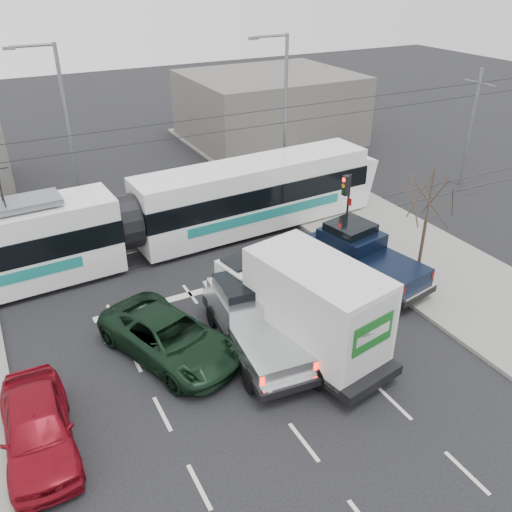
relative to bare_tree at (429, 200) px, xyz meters
name	(u,v)px	position (x,y,z in m)	size (l,w,h in m)	color
ground	(299,365)	(-7.60, -2.50, -3.79)	(120.00, 120.00, 0.00)	black
sidewalk_right	(484,297)	(1.40, -2.50, -3.72)	(6.00, 60.00, 0.15)	gray
rails	(192,246)	(-7.60, 7.50, -3.78)	(60.00, 1.60, 0.03)	#33302D
building_right	(269,108)	(4.40, 21.50, -1.29)	(12.00, 10.00, 5.00)	#605C57
bare_tree	(429,200)	(0.00, 0.00, 0.00)	(2.40, 2.40, 5.00)	#47382B
traffic_signal	(347,195)	(-1.13, 4.00, -1.05)	(0.44, 0.44, 3.60)	black
street_lamp_near	(283,108)	(-0.29, 11.50, 1.32)	(2.38, 0.25, 9.00)	slate
street_lamp_far	(64,125)	(-11.79, 13.50, 1.32)	(2.38, 0.25, 9.00)	slate
catenary	(188,171)	(-7.60, 7.50, 0.09)	(60.00, 0.20, 7.00)	black
tram	(125,224)	(-10.73, 7.58, -1.90)	(26.21, 4.07, 5.33)	white
silver_pickup	(251,318)	(-8.51, -0.62, -2.69)	(2.66, 6.29, 2.22)	black
box_truck	(303,304)	(-6.97, -1.60, -1.99)	(3.78, 7.62, 3.65)	black
navy_pickup	(362,255)	(-2.17, 1.26, -2.61)	(3.11, 5.96, 2.39)	black
green_car	(169,337)	(-11.38, 0.09, -3.01)	(2.61, 5.66, 1.57)	black
red_car	(37,427)	(-16.10, -2.16, -2.98)	(1.91, 4.75, 1.62)	maroon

